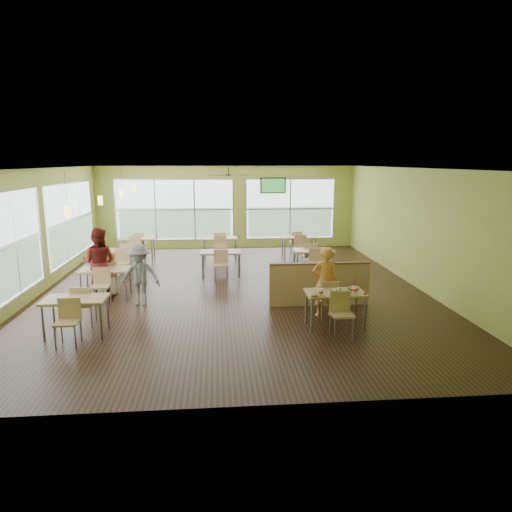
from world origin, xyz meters
name	(u,v)px	position (x,y,z in m)	size (l,w,h in m)	color
room	(232,230)	(0.00, 0.00, 1.60)	(12.00, 12.04, 3.20)	black
window_bays	(147,221)	(-2.65, 3.08, 1.48)	(9.24, 10.24, 2.38)	white
main_table	(335,297)	(2.00, -3.00, 0.63)	(1.22, 1.52, 0.87)	tan
half_wall_divider	(319,284)	(2.00, -1.55, 0.52)	(2.40, 0.14, 1.04)	tan
dining_tables	(196,254)	(-1.05, 1.71, 0.63)	(6.92, 8.72, 0.87)	tan
pendant_lights	(111,197)	(-3.20, 0.68, 2.45)	(0.11, 7.31, 0.86)	#2D2119
ceiling_fan	(229,175)	(0.00, 3.00, 2.95)	(1.25, 1.25, 0.29)	#2D2119
tv_backwall	(273,185)	(1.80, 5.90, 2.45)	(1.00, 0.07, 0.60)	black
man_plaid	(325,282)	(1.94, -2.32, 0.78)	(0.57, 0.38, 1.57)	#D75917
patron_maroon	(99,263)	(-3.37, -0.39, 0.88)	(0.86, 0.67, 1.77)	#5C1611
patron_grey	(140,275)	(-2.25, -1.15, 0.73)	(0.95, 0.54, 1.46)	slate
cup_blue	(321,292)	(1.64, -3.23, 0.82)	(0.10, 0.10, 0.36)	white
cup_yellow	(334,292)	(1.91, -3.24, 0.82)	(0.09, 0.09, 0.34)	white
cup_red_near	(339,290)	(2.05, -3.12, 0.81)	(0.09, 0.09, 0.32)	white
cup_red_far	(354,289)	(2.36, -3.10, 0.82)	(0.10, 0.10, 0.35)	white
food_basket	(353,289)	(2.40, -2.90, 0.78)	(0.22, 0.22, 0.05)	black
ketchup_cup	(365,294)	(2.55, -3.24, 0.76)	(0.06, 0.06, 0.02)	#AA0113
wrapper_left	(314,295)	(1.50, -3.26, 0.77)	(0.16, 0.15, 0.04)	#A77D50
wrapper_mid	(334,289)	(1.99, -2.91, 0.78)	(0.22, 0.20, 0.06)	#A77D50
wrapper_right	(347,295)	(2.16, -3.30, 0.77)	(0.13, 0.12, 0.03)	#A77D50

